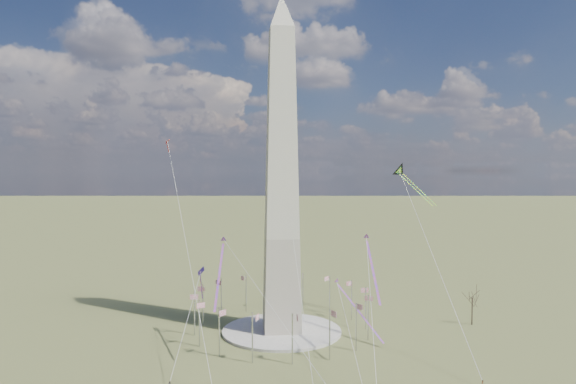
{
  "coord_description": "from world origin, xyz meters",
  "views": [
    {
      "loc": [
        -15.69,
        -152.42,
        48.81
      ],
      "look_at": [
        1.91,
        0.0,
        42.46
      ],
      "focal_mm": 32.0,
      "sensor_mm": 36.0,
      "label": 1
    }
  ],
  "objects": [
    {
      "name": "plaza",
      "position": [
        0.0,
        0.0,
        0.4
      ],
      "size": [
        36.0,
        36.0,
        0.8
      ],
      "primitive_type": "cylinder",
      "color": "beige",
      "rests_on": "ground"
    },
    {
      "name": "tree_near",
      "position": [
        60.77,
        0.58,
        9.31
      ],
      "size": [
        7.46,
        7.46,
        13.06
      ],
      "color": "#423428",
      "rests_on": "ground"
    },
    {
      "name": "washington_monument",
      "position": [
        0.0,
        0.0,
        47.95
      ],
      "size": [
        15.56,
        15.56,
        100.0
      ],
      "color": "#B1AB94",
      "rests_on": "plaza"
    },
    {
      "name": "person_east",
      "position": [
        40.91,
        -44.58,
        0.82
      ],
      "size": [
        0.7,
        0.7,
        1.64
      ],
      "primitive_type": "imported",
      "rotation": [
        0.0,
        0.0,
        3.92
      ],
      "color": "gray",
      "rests_on": "ground"
    },
    {
      "name": "kite_streamer_left",
      "position": [
        22.44,
        -17.88,
        24.91
      ],
      "size": [
        3.64,
        22.05,
        15.15
      ],
      "rotation": [
        0.0,
        0.0,
        3.04
      ],
      "color": "#E65124",
      "rests_on": "ground"
    },
    {
      "name": "kite_delta_black",
      "position": [
        42.23,
        14.86,
        48.03
      ],
      "size": [
        11.63,
        16.63,
        13.96
      ],
      "rotation": [
        0.0,
        0.0,
        3.64
      ],
      "color": "black",
      "rests_on": "ground"
    },
    {
      "name": "kite_diamond_purple",
      "position": [
        -23.83,
        -2.93,
        18.73
      ],
      "size": [
        2.13,
        3.18,
        9.69
      ],
      "rotation": [
        0.0,
        0.0,
        2.99
      ],
      "color": "navy",
      "rests_on": "ground"
    },
    {
      "name": "kite_streamer_mid",
      "position": [
        -18.01,
        -12.17,
        23.76
      ],
      "size": [
        3.47,
        23.22,
        15.94
      ],
      "rotation": [
        0.0,
        0.0,
        3.05
      ],
      "color": "#E65124",
      "rests_on": "ground"
    },
    {
      "name": "ground",
      "position": [
        0.0,
        0.0,
        0.0
      ],
      "size": [
        2000.0,
        2000.0,
        0.0
      ],
      "primitive_type": "plane",
      "color": "brown",
      "rests_on": "ground"
    },
    {
      "name": "kite_streamer_right",
      "position": [
        20.54,
        -4.81,
        9.84
      ],
      "size": [
        10.73,
        19.67,
        14.68
      ],
      "rotation": [
        0.0,
        0.0,
        3.61
      ],
      "color": "#E65124",
      "rests_on": "ground"
    },
    {
      "name": "flagpole_ring",
      "position": [
        -0.0,
        -0.0,
        7.27
      ],
      "size": [
        54.4,
        54.4,
        13.0
      ],
      "color": "silver",
      "rests_on": "ground"
    },
    {
      "name": "kite_small_red",
      "position": [
        -36.74,
        29.1,
        58.54
      ],
      "size": [
        1.45,
        2.18,
        4.67
      ],
      "rotation": [
        0.0,
        0.0,
        2.54
      ],
      "color": "red",
      "rests_on": "ground"
    },
    {
      "name": "kite_small_white",
      "position": [
        3.84,
        44.06,
        58.94
      ],
      "size": [
        1.7,
        2.46,
        5.14
      ],
      "rotation": [
        0.0,
        0.0,
        2.42
      ],
      "color": "silver",
      "rests_on": "ground"
    }
  ]
}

